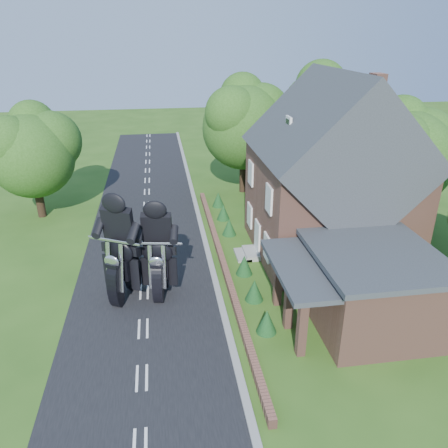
{
  "coord_description": "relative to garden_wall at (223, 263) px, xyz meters",
  "views": [
    {
      "loc": [
        1.15,
        -15.99,
        11.98
      ],
      "look_at": [
        4.27,
        4.47,
        2.8
      ],
      "focal_mm": 35.0,
      "sensor_mm": 36.0,
      "label": 1
    }
  ],
  "objects": [
    {
      "name": "ground",
      "position": [
        -4.3,
        -5.0,
        -0.2
      ],
      "size": [
        120.0,
        120.0,
        0.0
      ],
      "primitive_type": "plane",
      "color": "#2B5016",
      "rests_on": "ground"
    },
    {
      "name": "road",
      "position": [
        -4.3,
        -5.0,
        -0.19
      ],
      "size": [
        7.0,
        80.0,
        0.02
      ],
      "primitive_type": "cube",
      "color": "black",
      "rests_on": "ground"
    },
    {
      "name": "kerb",
      "position": [
        -0.65,
        -5.0,
        -0.14
      ],
      "size": [
        0.3,
        80.0,
        0.12
      ],
      "primitive_type": "cube",
      "color": "gray",
      "rests_on": "ground"
    },
    {
      "name": "garden_wall",
      "position": [
        0.0,
        0.0,
        0.0
      ],
      "size": [
        0.3,
        22.0,
        0.4
      ],
      "primitive_type": "cube",
      "color": "brown",
      "rests_on": "ground"
    },
    {
      "name": "house",
      "position": [
        6.19,
        1.0,
        4.14
      ],
      "size": [
        9.54,
        8.64,
        10.24
      ],
      "color": "brown",
      "rests_on": "ground"
    },
    {
      "name": "annex",
      "position": [
        5.57,
        -5.8,
        1.57
      ],
      "size": [
        7.05,
        5.94,
        3.44
      ],
      "color": "brown",
      "rests_on": "ground"
    },
    {
      "name": "tree_house_right",
      "position": [
        12.35,
        3.62,
        4.99
      ],
      "size": [
        6.51,
        6.0,
        8.4
      ],
      "color": "black",
      "rests_on": "ground"
    },
    {
      "name": "tree_behind_house",
      "position": [
        9.88,
        11.14,
        6.03
      ],
      "size": [
        7.81,
        7.2,
        10.08
      ],
      "color": "black",
      "rests_on": "ground"
    },
    {
      "name": "tree_behind_left",
      "position": [
        3.86,
        12.13,
        5.53
      ],
      "size": [
        6.94,
        6.4,
        9.16
      ],
      "color": "black",
      "rests_on": "ground"
    },
    {
      "name": "tree_far_road",
      "position": [
        -11.16,
        9.11,
        4.64
      ],
      "size": [
        6.08,
        5.6,
        7.84
      ],
      "color": "black",
      "rests_on": "ground"
    },
    {
      "name": "shrub_a",
      "position": [
        1.0,
        -6.0,
        0.35
      ],
      "size": [
        0.9,
        0.9,
        1.1
      ],
      "primitive_type": "cone",
      "color": "#123A17",
      "rests_on": "ground"
    },
    {
      "name": "shrub_b",
      "position": [
        1.0,
        -3.5,
        0.35
      ],
      "size": [
        0.9,
        0.9,
        1.1
      ],
      "primitive_type": "cone",
      "color": "#123A17",
      "rests_on": "ground"
    },
    {
      "name": "shrub_c",
      "position": [
        1.0,
        -1.0,
        0.35
      ],
      "size": [
        0.9,
        0.9,
        1.1
      ],
      "primitive_type": "cone",
      "color": "#123A17",
      "rests_on": "ground"
    },
    {
      "name": "shrub_d",
      "position": [
        1.0,
        4.0,
        0.35
      ],
      "size": [
        0.9,
        0.9,
        1.1
      ],
      "primitive_type": "cone",
      "color": "#123A17",
      "rests_on": "ground"
    },
    {
      "name": "shrub_e",
      "position": [
        1.0,
        6.5,
        0.35
      ],
      "size": [
        0.9,
        0.9,
        1.1
      ],
      "primitive_type": "cone",
      "color": "#123A17",
      "rests_on": "ground"
    },
    {
      "name": "shrub_f",
      "position": [
        1.0,
        9.0,
        0.35
      ],
      "size": [
        0.9,
        0.9,
        1.1
      ],
      "primitive_type": "cone",
      "color": "#123A17",
      "rests_on": "ground"
    },
    {
      "name": "motorcycle_lead",
      "position": [
        -3.45,
        -2.39,
        0.55
      ],
      "size": [
        0.68,
        1.67,
        1.51
      ],
      "primitive_type": null,
      "rotation": [
        0.0,
        0.0,
        2.97
      ],
      "color": "black",
      "rests_on": "ground"
    },
    {
      "name": "motorcycle_follow",
      "position": [
        -5.16,
        -2.42,
        0.63
      ],
      "size": [
        1.22,
        1.78,
        1.65
      ],
      "primitive_type": null,
      "rotation": [
        0.0,
        0.0,
        2.66
      ],
      "color": "black",
      "rests_on": "ground"
    }
  ]
}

